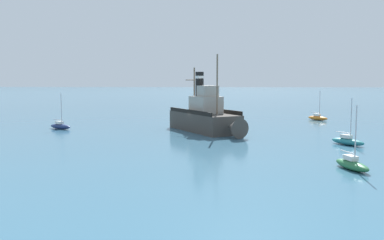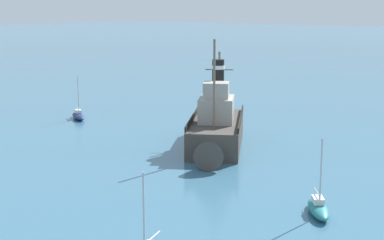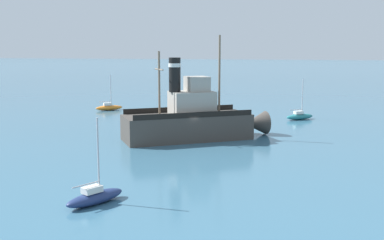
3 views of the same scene
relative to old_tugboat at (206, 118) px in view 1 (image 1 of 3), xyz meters
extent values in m
plane|color=#38667F|center=(1.27, -0.29, -1.83)|extent=(600.00, 600.00, 0.00)
cube|color=#423D38|center=(0.32, -0.52, -0.63)|extent=(10.04, 12.53, 2.40)
cone|color=#423D38|center=(-3.45, 5.61, -0.63)|extent=(3.26, 3.28, 2.35)
cube|color=#9E998E|center=(0.06, -0.10, 1.67)|extent=(4.65, 4.98, 2.20)
cube|color=#9E998E|center=(-0.20, 0.33, 3.47)|extent=(2.92, 2.86, 1.40)
cylinder|color=black|center=(0.95, -1.55, 4.37)|extent=(1.10, 1.10, 3.20)
cylinder|color=silver|center=(0.95, -1.55, 5.27)|extent=(1.16, 1.16, 0.35)
cylinder|color=#75604C|center=(-1.41, 2.29, 4.32)|extent=(0.20, 0.20, 7.50)
cylinder|color=#75604C|center=(1.74, -2.82, 3.57)|extent=(0.20, 0.20, 6.00)
cylinder|color=#75604C|center=(1.74, -2.82, 4.89)|extent=(2.28, 1.46, 0.12)
cube|color=black|center=(-1.51, -1.65, 0.82)|extent=(6.08, 9.77, 0.50)
cube|color=black|center=(2.16, 0.61, 0.82)|extent=(6.08, 9.77, 0.50)
ellipsoid|color=#286B3D|center=(-11.70, 21.89, -1.48)|extent=(2.17, 3.96, 0.70)
cube|color=silver|center=(-11.64, 21.70, -0.95)|extent=(0.94, 1.24, 0.36)
cylinder|color=#B7B7BC|center=(-11.79, 22.18, 0.97)|extent=(0.10, 0.10, 4.20)
cylinder|color=#B7B7BC|center=(-11.52, 21.32, -0.58)|extent=(0.61, 1.74, 0.08)
ellipsoid|color=#23757A|center=(-15.05, 10.04, -1.48)|extent=(3.19, 3.68, 0.70)
cube|color=silver|center=(-14.93, 9.88, -0.95)|extent=(1.18, 1.26, 0.36)
cylinder|color=#B7B7BC|center=(-15.23, 10.28, 0.97)|extent=(0.10, 0.10, 4.20)
cylinder|color=#B7B7BC|center=(-14.68, 9.56, -0.58)|extent=(1.16, 1.48, 0.08)
ellipsoid|color=orange|center=(-18.20, -16.01, -1.48)|extent=(3.24, 3.65, 0.70)
cube|color=silver|center=(-18.07, -16.16, -0.95)|extent=(1.19, 1.26, 0.36)
cylinder|color=#B7B7BC|center=(-18.39, -15.77, 0.97)|extent=(0.10, 0.10, 4.20)
cylinder|color=#B7B7BC|center=(-17.82, -16.47, -0.58)|extent=(1.19, 1.45, 0.08)
ellipsoid|color=navy|center=(20.08, -1.27, -1.48)|extent=(3.86, 2.80, 0.70)
cube|color=silver|center=(20.25, -1.36, -0.95)|extent=(1.27, 1.09, 0.36)
cylinder|color=#B7B7BC|center=(19.81, -1.12, 0.97)|extent=(0.10, 0.10, 4.20)
cylinder|color=#B7B7BC|center=(20.60, -1.56, -0.58)|extent=(1.62, 0.94, 0.08)
camera|label=1|loc=(-1.59, 52.80, 4.99)|focal=38.00mm
camera|label=2|loc=(-30.23, 41.79, 10.86)|focal=55.00mm
camera|label=3|loc=(44.41, 9.70, 6.94)|focal=45.00mm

